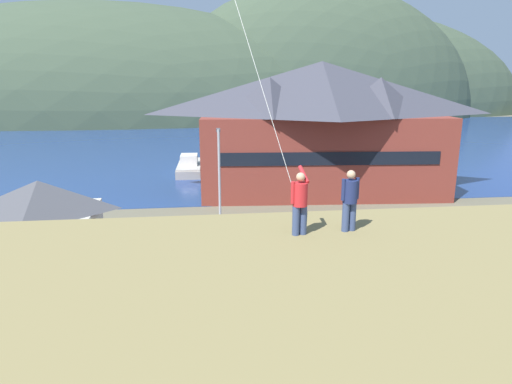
# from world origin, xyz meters

# --- Properties ---
(ground_plane) EXTENTS (600.00, 600.00, 0.00)m
(ground_plane) POSITION_xyz_m (0.00, 0.00, 0.00)
(ground_plane) COLOR #66604C
(parking_lot_pad) EXTENTS (40.00, 20.00, 0.10)m
(parking_lot_pad) POSITION_xyz_m (0.00, 5.00, 0.05)
(parking_lot_pad) COLOR slate
(parking_lot_pad) RESTS_ON ground
(bay_water) EXTENTS (360.00, 84.00, 0.03)m
(bay_water) POSITION_xyz_m (0.00, 60.00, 0.01)
(bay_water) COLOR navy
(bay_water) RESTS_ON ground
(far_hill_east_peak) EXTENTS (148.52, 62.35, 59.66)m
(far_hill_east_peak) POSITION_xyz_m (-28.74, 110.43, 0.00)
(far_hill_east_peak) COLOR #3D4C38
(far_hill_east_peak) RESTS_ON ground
(far_hill_center_saddle) EXTENTS (91.39, 45.32, 71.81)m
(far_hill_center_saddle) POSITION_xyz_m (30.75, 109.99, 0.00)
(far_hill_center_saddle) COLOR #3D4C38
(far_hill_center_saddle) RESTS_ON ground
(far_hill_far_shoulder) EXTENTS (108.04, 44.75, 59.94)m
(far_hill_far_shoulder) POSITION_xyz_m (45.56, 120.23, 0.00)
(far_hill_far_shoulder) COLOR #3D4C38
(far_hill_far_shoulder) RESTS_ON ground
(harbor_lodge) EXTENTS (23.55, 13.05, 11.88)m
(harbor_lodge) POSITION_xyz_m (9.05, 22.37, 6.35)
(harbor_lodge) COLOR brown
(harbor_lodge) RESTS_ON ground
(storage_shed_near_lot) EXTENTS (6.51, 5.90, 4.91)m
(storage_shed_near_lot) POSITION_xyz_m (-10.89, 6.92, 2.55)
(storage_shed_near_lot) COLOR beige
(storage_shed_near_lot) RESTS_ON ground
(wharf_dock) EXTENTS (3.20, 13.20, 0.70)m
(wharf_dock) POSITION_xyz_m (0.36, 35.32, 0.35)
(wharf_dock) COLOR #70604C
(wharf_dock) RESTS_ON ground
(moored_boat_wharfside) EXTENTS (2.83, 8.25, 2.16)m
(moored_boat_wharfside) POSITION_xyz_m (-3.31, 32.45, 0.72)
(moored_boat_wharfside) COLOR #A8A399
(moored_boat_wharfside) RESTS_ON ground
(parked_car_front_row_silver) EXTENTS (4.31, 2.27, 1.82)m
(parked_car_front_row_silver) POSITION_xyz_m (-6.16, -0.18, 1.06)
(parked_car_front_row_silver) COLOR #236633
(parked_car_front_row_silver) RESTS_ON parking_lot_pad
(parked_car_back_row_right) EXTENTS (4.28, 2.21, 1.82)m
(parked_car_back_row_right) POSITION_xyz_m (11.17, 7.35, 1.06)
(parked_car_back_row_right) COLOR red
(parked_car_back_row_right) RESTS_ON parking_lot_pad
(parked_car_front_row_red) EXTENTS (4.34, 2.35, 1.82)m
(parked_car_front_row_red) POSITION_xyz_m (4.95, 7.45, 1.06)
(parked_car_front_row_red) COLOR navy
(parked_car_front_row_red) RESTS_ON parking_lot_pad
(parking_light_pole) EXTENTS (0.24, 0.78, 7.11)m
(parking_light_pole) POSITION_xyz_m (-0.78, 10.55, 4.19)
(parking_light_pole) COLOR #ADADB2
(parking_light_pole) RESTS_ON parking_lot_pad
(person_kite_flyer) EXTENTS (0.52, 0.70, 1.86)m
(person_kite_flyer) POSITION_xyz_m (0.73, -7.01, 7.10)
(person_kite_flyer) COLOR #384770
(person_kite_flyer) RESTS_ON grassy_hill_foreground
(person_companion) EXTENTS (0.54, 0.40, 1.74)m
(person_companion) POSITION_xyz_m (2.17, -6.86, 7.08)
(person_companion) COLOR #384770
(person_companion) RESTS_ON grassy_hill_foreground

